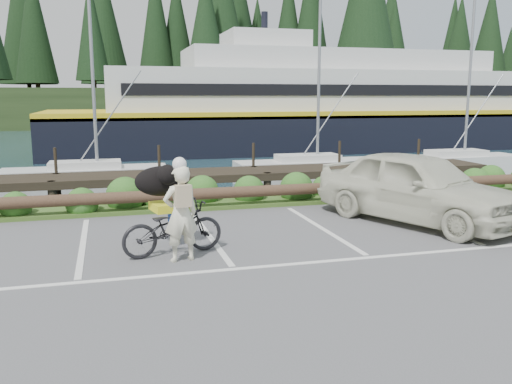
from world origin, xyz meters
TOP-DOWN VIEW (x-y plane):
  - ground at (0.00, 0.00)m, footprint 72.00×72.00m
  - harbor_backdrop at (0.40, 78.42)m, footprint 170.00×160.00m
  - vegetation_strip at (0.00, 5.30)m, footprint 34.00×1.60m
  - log_rail at (0.00, 4.60)m, footprint 32.00×0.30m
  - bicycle at (-0.91, 0.80)m, footprint 2.06×1.09m
  - cyclist at (-0.81, 0.35)m, footprint 0.72×0.55m
  - dog at (-1.04, 1.41)m, footprint 0.71×1.11m
  - parked_car at (5.00, 1.95)m, footprint 3.88×5.41m

SIDE VIEW (x-z plane):
  - harbor_backdrop at x=0.40m, z-range -15.00..15.00m
  - ground at x=0.00m, z-range 0.00..0.00m
  - log_rail at x=0.00m, z-range -0.30..0.30m
  - vegetation_strip at x=0.00m, z-range 0.00..0.10m
  - bicycle at x=-0.91m, z-range 0.00..1.03m
  - parked_car at x=5.00m, z-range 0.00..1.71m
  - cyclist at x=-0.81m, z-range 0.00..1.76m
  - dog at x=-1.04m, z-range 1.03..1.62m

